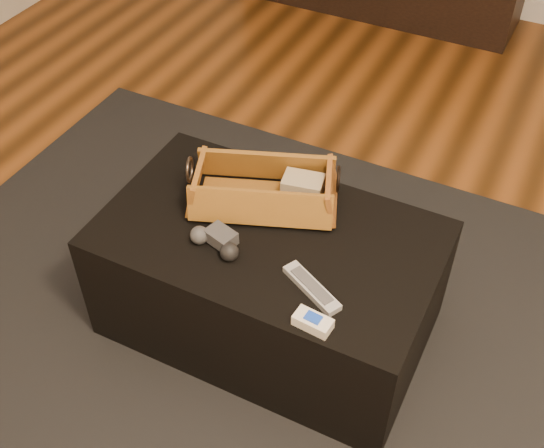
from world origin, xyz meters
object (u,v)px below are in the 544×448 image
at_px(wicker_basket, 264,191).
at_px(cream_gadget, 313,322).
at_px(tv_remote, 256,200).
at_px(silver_remote, 312,288).
at_px(game_controller, 217,241).
at_px(ottoman, 269,280).

distance_m(wicker_basket, cream_gadget, 0.49).
relative_size(tv_remote, silver_remote, 1.17).
distance_m(tv_remote, silver_remote, 0.37).
distance_m(tv_remote, wicker_basket, 0.04).
distance_m(wicker_basket, game_controller, 0.23).
bearing_deg(cream_gadget, tv_remote, 135.27).
bearing_deg(wicker_basket, silver_remote, -42.65).
height_order(wicker_basket, game_controller, wicker_basket).
xyz_separation_m(ottoman, tv_remote, (-0.09, 0.08, 0.24)).
height_order(ottoman, wicker_basket, wicker_basket).
xyz_separation_m(tv_remote, game_controller, (-0.02, -0.20, -0.00)).
relative_size(ottoman, silver_remote, 5.03).
bearing_deg(cream_gadget, game_controller, 159.48).
bearing_deg(cream_gadget, wicker_basket, 132.06).
bearing_deg(silver_remote, tv_remote, 141.60).
distance_m(silver_remote, cream_gadget, 0.12).
relative_size(wicker_basket, cream_gadget, 4.72).
bearing_deg(silver_remote, cream_gadget, -64.58).
bearing_deg(ottoman, tv_remote, 136.39).
bearing_deg(game_controller, cream_gadget, -20.52).
xyz_separation_m(game_controller, silver_remote, (0.31, -0.03, -0.02)).
height_order(tv_remote, cream_gadget, tv_remote).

